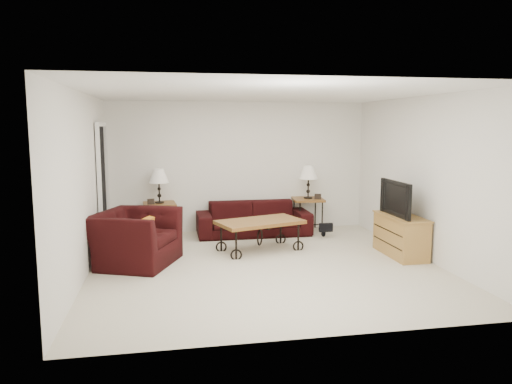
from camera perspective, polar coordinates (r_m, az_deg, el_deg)
ground at (r=7.22m, az=1.02°, el=-8.64°), size 5.00×5.00×0.00m
wall_back at (r=9.42m, az=-1.99°, el=2.99°), size 5.00×0.02×2.50m
wall_front at (r=4.57m, az=7.31°, el=-2.32°), size 5.00×0.02×2.50m
wall_left at (r=6.92m, az=-19.68°, el=0.75°), size 0.02×5.00×2.50m
wall_right at (r=7.86m, az=19.22°, el=1.57°), size 0.02×5.00×2.50m
ceiling at (r=6.94m, az=1.07°, el=11.57°), size 5.00×5.00×0.00m
doorway at (r=8.57m, az=-17.68°, el=0.58°), size 0.08×0.94×2.04m
sofa at (r=9.11m, az=-0.30°, el=-3.15°), size 2.12×0.83×0.62m
side_table_left at (r=9.15m, az=-11.26°, el=-3.22°), size 0.63×0.63×0.63m
side_table_right at (r=9.54m, az=6.13°, el=-2.64°), size 0.64×0.64×0.64m
lamp_left at (r=9.05m, az=-11.37°, el=0.69°), size 0.39×0.39×0.63m
lamp_right at (r=9.44m, az=6.19°, el=1.17°), size 0.40×0.40×0.64m
photo_frame_left at (r=8.95m, az=-12.29°, el=-1.12°), size 0.13×0.05×0.10m
photo_frame_right at (r=9.38m, az=7.30°, el=-0.53°), size 0.13×0.06×0.11m
coffee_table at (r=7.97m, az=0.46°, el=-5.16°), size 1.52×1.12×0.51m
armchair at (r=7.41m, az=-14.06°, el=-5.29°), size 1.45×1.53×0.79m
throw_pillow at (r=7.33m, az=-12.95°, el=-4.41°), size 0.22×0.37×0.36m
tv_stand at (r=8.01m, az=16.69°, el=-4.94°), size 0.45×1.07×0.64m
television at (r=7.90m, az=16.73°, el=-0.72°), size 0.13×0.96×0.55m
backpack at (r=9.05m, az=7.98°, el=-3.72°), size 0.41×0.33×0.49m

